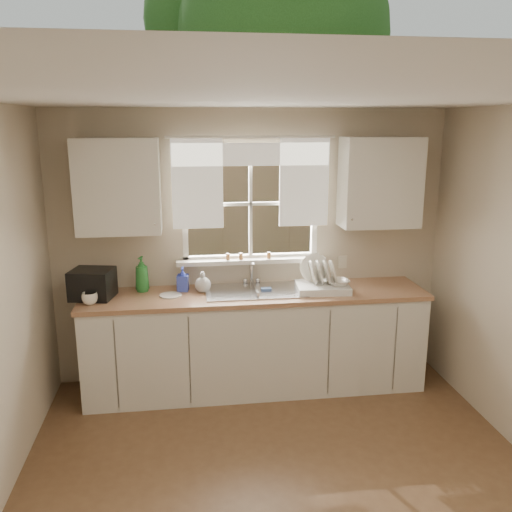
{
  "coord_description": "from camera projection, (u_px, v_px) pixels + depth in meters",
  "views": [
    {
      "loc": [
        -0.62,
        -2.85,
        2.37
      ],
      "look_at": [
        0.0,
        1.65,
        1.25
      ],
      "focal_mm": 38.0,
      "sensor_mm": 36.0,
      "label": 1
    }
  ],
  "objects": [
    {
      "name": "soap_bottle_b",
      "position": [
        183.0,
        279.0,
        4.81
      ],
      "size": [
        0.11,
        0.11,
        0.22
      ],
      "primitive_type": "imported",
      "rotation": [
        0.0,
        0.0,
        -0.15
      ],
      "color": "#3346C1",
      "rests_on": "countertop"
    },
    {
      "name": "bowl",
      "position": [
        338.0,
        282.0,
        4.79
      ],
      "size": [
        0.23,
        0.23,
        0.05
      ],
      "primitive_type": "imported",
      "rotation": [
        0.0,
        0.0,
        0.17
      ],
      "color": "white",
      "rests_on": "dish_rack"
    },
    {
      "name": "upper_cabinet_right",
      "position": [
        380.0,
        182.0,
        4.86
      ],
      "size": [
        0.7,
        0.33,
        0.8
      ],
      "primitive_type": "cube",
      "color": "white",
      "rests_on": "room_walls"
    },
    {
      "name": "dish_rack",
      "position": [
        322.0,
        283.0,
        4.83
      ],
      "size": [
        0.49,
        0.38,
        0.31
      ],
      "color": "white",
      "rests_on": "countertop"
    },
    {
      "name": "countertop",
      "position": [
        256.0,
        295.0,
        4.8
      ],
      "size": [
        3.04,
        0.65,
        0.04
      ],
      "primitive_type": "cube",
      "color": "#A57552",
      "rests_on": "base_cabinets"
    },
    {
      "name": "sink",
      "position": [
        255.0,
        299.0,
        4.84
      ],
      "size": [
        0.88,
        0.52,
        0.4
      ],
      "color": "#B7B7BC",
      "rests_on": "countertop"
    },
    {
      "name": "black_appliance",
      "position": [
        92.0,
        284.0,
        4.62
      ],
      "size": [
        0.39,
        0.36,
        0.25
      ],
      "primitive_type": "cube",
      "rotation": [
        0.0,
        0.0,
        -0.21
      ],
      "color": "black",
      "rests_on": "countertop"
    },
    {
      "name": "soap_bottle_c",
      "position": [
        203.0,
        282.0,
        4.8
      ],
      "size": [
        0.18,
        0.18,
        0.18
      ],
      "primitive_type": "imported",
      "rotation": [
        0.0,
        0.0,
        -0.32
      ],
      "color": "#EFE4C5",
      "rests_on": "countertop"
    },
    {
      "name": "wall_outlet",
      "position": [
        343.0,
        262.0,
        5.16
      ],
      "size": [
        0.08,
        0.01,
        0.12
      ],
      "primitive_type": "cube",
      "color": "beige",
      "rests_on": "room_walls"
    },
    {
      "name": "room_walls",
      "position": [
        298.0,
        331.0,
        3.03
      ],
      "size": [
        3.62,
        4.02,
        2.5
      ],
      "color": "beige",
      "rests_on": "ground"
    },
    {
      "name": "base_cabinets",
      "position": [
        256.0,
        342.0,
        4.9
      ],
      "size": [
        3.0,
        0.62,
        0.87
      ],
      "primitive_type": "cube",
      "color": "white",
      "rests_on": "ground"
    },
    {
      "name": "sill_jars",
      "position": [
        246.0,
        256.0,
        4.97
      ],
      "size": [
        0.42,
        0.04,
        0.06
      ],
      "color": "brown",
      "rests_on": "window"
    },
    {
      "name": "ceiling",
      "position": [
        299.0,
        97.0,
        2.79
      ],
      "size": [
        3.6,
        4.0,
        0.02
      ],
      "primitive_type": "cube",
      "color": "silver",
      "rests_on": "room_walls"
    },
    {
      "name": "backyard",
      "position": [
        239.0,
        66.0,
        10.74
      ],
      "size": [
        20.0,
        10.0,
        6.13
      ],
      "color": "#335421",
      "rests_on": "ground"
    },
    {
      "name": "saucer",
      "position": [
        171.0,
        295.0,
        4.69
      ],
      "size": [
        0.19,
        0.19,
        0.01
      ],
      "primitive_type": "cylinder",
      "color": "white",
      "rests_on": "countertop"
    },
    {
      "name": "window",
      "position": [
        251.0,
        222.0,
        4.96
      ],
      "size": [
        1.38,
        0.16,
        1.06
      ],
      "color": "white",
      "rests_on": "room_walls"
    },
    {
      "name": "ground",
      "position": [
        292.0,
        512.0,
        3.39
      ],
      "size": [
        4.0,
        4.0,
        0.0
      ],
      "primitive_type": "plane",
      "color": "brown",
      "rests_on": "ground"
    },
    {
      "name": "curtains",
      "position": [
        251.0,
        173.0,
        4.8
      ],
      "size": [
        1.5,
        0.03,
        0.81
      ],
      "color": "white",
      "rests_on": "room_walls"
    },
    {
      "name": "cup",
      "position": [
        90.0,
        299.0,
        4.46
      ],
      "size": [
        0.16,
        0.16,
        0.1
      ],
      "primitive_type": "imported",
      "rotation": [
        0.0,
        0.0,
        0.25
      ],
      "color": "white",
      "rests_on": "countertop"
    },
    {
      "name": "upper_cabinet_left",
      "position": [
        118.0,
        186.0,
        4.55
      ],
      "size": [
        0.7,
        0.33,
        0.8
      ],
      "primitive_type": "cube",
      "color": "white",
      "rests_on": "room_walls"
    },
    {
      "name": "soap_bottle_a",
      "position": [
        142.0,
        274.0,
        4.79
      ],
      "size": [
        0.15,
        0.16,
        0.32
      ],
      "primitive_type": "imported",
      "rotation": [
        0.0,
        0.0,
        -0.32
      ],
      "color": "#2C8635",
      "rests_on": "countertop"
    }
  ]
}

